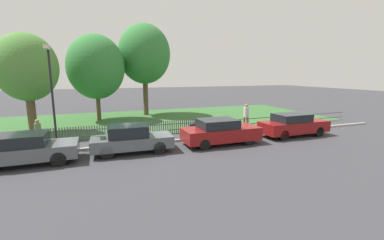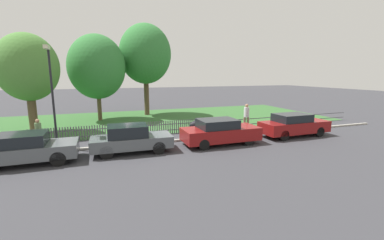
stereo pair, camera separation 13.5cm
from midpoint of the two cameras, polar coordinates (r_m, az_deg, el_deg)
name	(u,v)px [view 2 (the right image)]	position (r m, az deg, el deg)	size (l,w,h in m)	color
ground_plane	(138,145)	(14.59, -11.58, -5.56)	(120.00, 120.00, 0.00)	#38383D
kerb_stone	(138,144)	(14.67, -11.64, -5.24)	(35.61, 0.20, 0.12)	#9E998E
grass_strip	(125,121)	(22.32, -14.51, -0.20)	(35.61, 11.59, 0.01)	#33602D
park_fence	(133,130)	(16.59, -12.71, -2.12)	(35.61, 0.05, 0.89)	#4C4C51
parked_car_silver_hatchback	(27,148)	(13.38, -32.57, -5.33)	(4.01, 1.78, 1.37)	#51565B
parked_car_black_saloon	(131,139)	(13.27, -13.18, -4.06)	(4.02, 1.76, 1.40)	#51565B
parked_car_navy_estate	(220,132)	(14.50, 6.51, -2.57)	(4.34, 1.75, 1.44)	maroon
parked_car_red_compact	(294,125)	(17.51, 21.87, -0.99)	(4.49, 1.73, 1.44)	maroon
covered_motorcycle	(204,124)	(17.06, 2.92, -0.93)	(2.10, 0.90, 0.98)	black
tree_nearest_kerb	(28,68)	(19.71, -32.54, 9.75)	(3.74, 3.74, 6.49)	brown
tree_behind_motorcycle	(97,67)	(22.99, -20.22, 10.99)	(4.60, 4.60, 7.12)	brown
tree_mid_park	(145,54)	(25.04, -10.19, 14.20)	(4.79, 4.79, 8.50)	brown
pedestrian_near_fence	(246,115)	(18.69, 12.21, 1.10)	(0.52, 0.52, 1.82)	#7F6B51
pedestrian_by_lamp	(38,132)	(15.90, -30.74, -2.23)	(0.41, 0.41, 1.57)	slate
street_lamp	(51,85)	(14.69, -28.58, 6.78)	(0.20, 0.79, 5.27)	black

